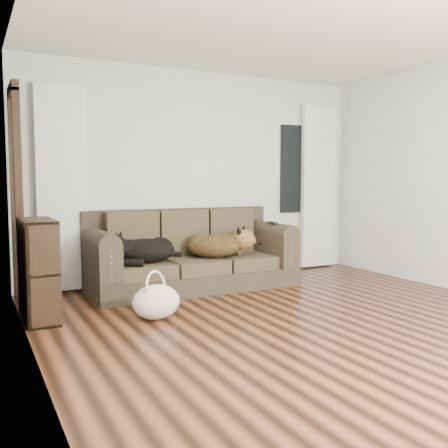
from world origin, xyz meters
name	(u,v)px	position (x,y,z in m)	size (l,w,h in m)	color
floor	(324,328)	(0.00, 0.00, 0.00)	(5.00, 5.00, 0.00)	black
ceiling	(330,10)	(0.00, 0.00, 2.60)	(5.00, 5.00, 0.00)	white
wall_back	(200,176)	(0.00, 2.50, 1.30)	(4.50, 0.04, 2.60)	silver
wall_left	(36,171)	(-2.25, 0.00, 1.30)	(0.04, 5.00, 2.60)	silver
curtain_left	(62,189)	(-1.70, 2.42, 1.15)	(0.55, 0.08, 2.25)	silver
curtain_right	(318,187)	(1.80, 2.42, 1.15)	(0.55, 0.08, 2.25)	silver
window_pane	(296,169)	(1.45, 2.47, 1.40)	(0.50, 0.03, 1.20)	black
door_casing	(17,200)	(-2.20, 2.05, 1.05)	(0.07, 0.60, 2.10)	black
sofa	(192,249)	(-0.34, 1.97, 0.45)	(2.36, 1.02, 0.97)	black
dog_black_lab	(143,251)	(-0.96, 1.91, 0.48)	(0.64, 0.45, 0.27)	black
dog_shepherd	(217,245)	(-0.06, 1.90, 0.49)	(0.67, 0.47, 0.30)	black
tv_remote	(273,223)	(0.67, 1.85, 0.73)	(0.05, 0.19, 0.02)	black
tote_bag	(156,302)	(-1.16, 0.91, 0.16)	(0.43, 0.33, 0.31)	beige
bookshelf	(39,264)	(-2.09, 1.40, 0.50)	(0.27, 0.72, 0.90)	black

